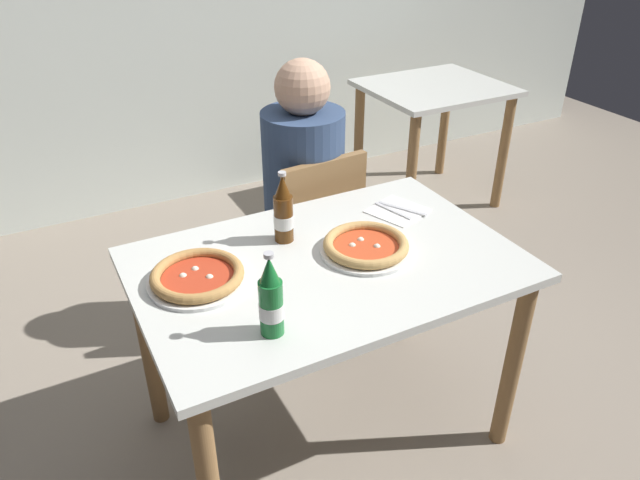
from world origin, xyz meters
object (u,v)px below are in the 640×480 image
napkin_with_cutlery (398,211)px  dining_table_main (327,290)px  diner_seated (304,206)px  beer_bottle_left (283,212)px  dining_table_background (433,111)px  pizza_marinara_far (198,277)px  pizza_margherita_near (366,246)px  chair_behind_table (311,231)px  beer_bottle_center (271,300)px

napkin_with_cutlery → dining_table_main: bearing=-155.4°
diner_seated → beer_bottle_left: diner_seated is taller
diner_seated → dining_table_background: size_ratio=1.51×
dining_table_main → beer_bottle_left: (-0.07, 0.18, 0.22)m
napkin_with_cutlery → diner_seated: bearing=106.4°
dining_table_main → napkin_with_cutlery: 0.44m
pizza_marinara_far → napkin_with_cutlery: 0.79m
dining_table_main → pizza_margherita_near: (0.14, -0.01, 0.14)m
diner_seated → pizza_marinara_far: (-0.64, -0.59, 0.19)m
diner_seated → pizza_marinara_far: diner_seated is taller
pizza_marinara_far → pizza_margherita_near: bearing=-8.8°
pizza_margherita_near → chair_behind_table: bearing=79.7°
dining_table_background → beer_bottle_left: beer_bottle_left is taller
chair_behind_table → napkin_with_cutlery: chair_behind_table is taller
dining_table_main → diner_seated: bearing=69.9°
beer_bottle_center → pizza_margherita_near: bearing=28.3°
dining_table_main → beer_bottle_left: 0.29m
dining_table_background → napkin_with_cutlery: (-1.09, -1.22, 0.16)m
chair_behind_table → beer_bottle_center: beer_bottle_center is taller
dining_table_main → chair_behind_table: 0.68m
chair_behind_table → napkin_with_cutlery: (0.14, -0.43, 0.27)m
pizza_margherita_near → beer_bottle_center: size_ratio=1.21×
beer_bottle_center → diner_seated: bearing=59.2°
diner_seated → napkin_with_cutlery: bearing=-73.6°
pizza_marinara_far → beer_bottle_center: (0.10, -0.31, 0.08)m
beer_bottle_left → beer_bottle_center: bearing=-118.4°
dining_table_main → beer_bottle_center: 0.44m
pizza_margherita_near → pizza_marinara_far: bearing=171.2°
pizza_marinara_far → beer_bottle_center: size_ratio=1.22×
dining_table_background → beer_bottle_center: size_ratio=3.24×
beer_bottle_left → pizza_marinara_far: bearing=-161.9°
pizza_marinara_far → beer_bottle_center: beer_bottle_center is taller
dining_table_main → pizza_margherita_near: 0.19m
diner_seated → beer_bottle_left: size_ratio=4.89×
diner_seated → dining_table_background: (1.24, 0.74, 0.01)m
beer_bottle_left → beer_bottle_center: same height
beer_bottle_left → pizza_margherita_near: bearing=-43.6°
pizza_marinara_far → napkin_with_cutlery: (0.78, 0.10, -0.02)m
dining_table_background → pizza_margherita_near: bearing=-133.6°
dining_table_main → beer_bottle_left: beer_bottle_left is taller
diner_seated → dining_table_background: bearing=30.9°
napkin_with_cutlery → pizza_marinara_far: bearing=-172.5°
diner_seated → beer_bottle_left: (-0.31, -0.48, 0.27)m
dining_table_main → beer_bottle_left: size_ratio=4.86×
dining_table_background → pizza_marinara_far: (-1.88, -1.33, 0.18)m
chair_behind_table → pizza_margherita_near: size_ratio=2.85×
dining_table_main → chair_behind_table: (0.25, 0.61, -0.15)m
beer_bottle_center → napkin_with_cutlery: bearing=31.6°
pizza_margherita_near → napkin_with_cutlery: pizza_margherita_near is taller
dining_table_background → pizza_margherita_near: (-1.34, -1.41, 0.18)m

